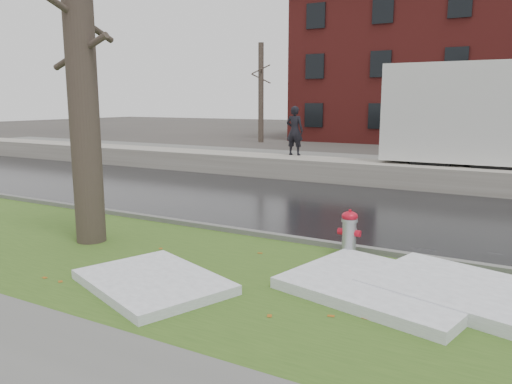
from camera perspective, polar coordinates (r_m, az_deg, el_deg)
The scene contains 15 objects.
ground at distance 9.09m, azimuth -0.27°, elevation -7.13°, with size 120.00×120.00×0.00m, color #47423D.
verge at distance 8.08m, azimuth -4.73°, elevation -9.29°, with size 60.00×4.50×0.04m, color #34531B.
road at distance 13.06m, azimuth 9.57°, elevation -1.80°, with size 60.00×7.00×0.03m, color black.
parking_lot at distance 21.15m, azimuth 17.49°, elevation 2.49°, with size 60.00×9.00×0.03m, color slate.
curb at distance 9.92m, azimuth 2.61°, elevation -5.23°, with size 60.00×0.15×0.14m, color slate.
snowbank at distance 16.96m, azimuth 14.48°, elevation 2.03°, with size 60.00×1.60×0.75m, color #A5A297.
brick_building at distance 37.67m, azimuth 26.60°, elevation 12.73°, with size 26.00×12.00×10.00m, color maroon.
bg_tree_left at distance 33.74m, azimuth 0.57°, elevation 11.36°, with size 1.40×1.62×6.50m.
bg_tree_center at distance 35.08m, azimuth 12.62°, elevation 11.08°, with size 1.40×1.62×6.50m.
fire_hydrant at distance 8.87m, azimuth 10.62°, elevation -4.46°, with size 0.41×0.34×0.85m.
tree at distance 9.99m, azimuth -19.42°, elevation 14.44°, with size 1.44×1.73×6.96m.
worker at distance 18.61m, azimuth 4.44°, elevation 7.00°, with size 0.66×0.43×1.81m, color black.
snow_patch_near at distance 7.50m, azimuth 14.48°, elevation -10.38°, with size 2.60×2.00×0.16m, color white.
snow_patch_far at distance 7.62m, azimuth -11.69°, elevation -10.01°, with size 2.20×1.60×0.14m, color white.
snow_patch_side at distance 7.59m, azimuth 23.75°, elevation -10.61°, with size 2.80×1.80×0.18m, color white.
Camera 1 is at (4.30, -7.53, 2.73)m, focal length 35.00 mm.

